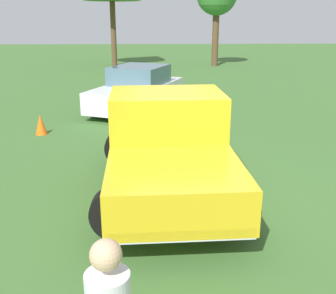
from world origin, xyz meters
The scene contains 4 objects.
ground_plane centered at (0.00, 0.00, 0.00)m, with size 80.00×80.00×0.00m, color #3D662D.
pickup_truck centered at (-0.50, 0.00, 0.95)m, with size 2.60×4.78×1.83m.
sedan_near centered at (-1.27, 6.86, 0.68)m, with size 3.33×4.60×1.48m.
traffic_cone centered at (-3.82, 3.91, 0.28)m, with size 0.32×0.32×0.55m, color orange.
Camera 1 is at (-0.74, -6.93, 3.12)m, focal length 43.49 mm.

